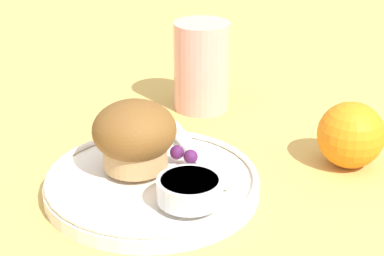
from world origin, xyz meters
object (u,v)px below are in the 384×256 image
(muffin, at_px, (135,136))
(butter_knife, at_px, (194,152))
(orange_fruit, at_px, (351,135))
(juice_glass, at_px, (202,66))

(muffin, xyz_separation_m, butter_knife, (0.03, 0.06, -0.03))
(muffin, height_order, orange_fruit, muffin)
(butter_knife, bearing_deg, muffin, -86.15)
(butter_knife, bearing_deg, orange_fruit, 73.99)
(muffin, bearing_deg, orange_fruit, 44.81)
(butter_knife, bearing_deg, juice_glass, 156.10)
(butter_knife, relative_size, orange_fruit, 1.94)
(muffin, xyz_separation_m, orange_fruit, (0.16, 0.16, -0.02))
(juice_glass, bearing_deg, butter_knife, -58.64)
(orange_fruit, distance_m, juice_glass, 0.22)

